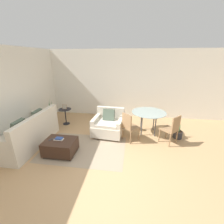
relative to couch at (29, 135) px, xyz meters
The scene contains 16 objects.
ground_plane 2.39m from the couch, 17.44° to the right, with size 20.00×20.00×0.00m, color tan.
wall_back 3.75m from the couch, 51.06° to the left, with size 12.00×0.06×2.75m.
wall_left 1.44m from the couch, 126.51° to the left, with size 0.06×12.00×2.75m.
area_rug 1.67m from the couch, ahead, with size 2.30×1.56×0.01m.
couch is the anchor object (origin of this frame).
armchair 2.38m from the couch, 24.03° to the left, with size 1.01×0.95×0.86m.
ottoman 1.13m from the couch, 13.92° to the right, with size 0.80×0.61×0.40m.
book_stack 1.08m from the couch, 12.21° to the right, with size 0.24×0.15×0.05m.
tv_remote_primary 0.89m from the couch, 16.61° to the right, with size 0.11×0.15×0.01m.
potted_plant 1.54m from the couch, 95.13° to the left, with size 0.40×0.40×1.00m.
side_table 1.61m from the couch, 74.59° to the left, with size 0.46×0.46×0.60m.
picture_frame 1.65m from the couch, 74.59° to the left, with size 0.17×0.07×0.17m.
dining_table 3.72m from the couch, 20.00° to the left, with size 1.11×1.11×0.75m.
dining_chair_near_left 2.94m from the couch, 12.76° to the left, with size 0.59×0.59×0.90m.
dining_chair_near_right 4.15m from the couch, ahead, with size 0.59×0.59×0.90m.
potted_plant_small 4.54m from the couch, 13.35° to the left, with size 0.28×0.28×0.63m.
Camera 1 is at (0.67, -2.74, 2.44)m, focal length 24.00 mm.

